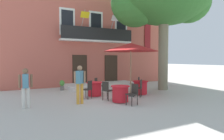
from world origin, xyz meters
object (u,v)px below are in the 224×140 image
Objects in this scene: cafe_table_front at (120,94)px; cafe_chair_front_0 at (107,89)px; cafe_chair_middle_1 at (98,85)px; cafe_chair_front_1 at (133,93)px; cafe_table_middle at (94,89)px; cafe_chair_near_tree_1 at (139,87)px; ground_planter_left at (62,85)px; pedestrian_mid_plaza at (26,86)px; cafe_chair_near_tree_0 at (141,83)px; cafe_table_near_tree at (140,87)px; cafe_umbrella at (131,47)px; pedestrian_near_entrance at (80,82)px; cafe_chair_middle_0 at (88,88)px.

cafe_chair_front_0 reaches higher than cafe_table_front.
cafe_chair_middle_1 and cafe_chair_front_1 have the same top height.
cafe_chair_near_tree_1 is at bearing -32.42° from cafe_table_middle.
cafe_chair_near_tree_1 is 1.00× the size of cafe_chair_front_1.
cafe_table_front reaches higher than ground_planter_left.
cafe_chair_front_0 is at bearing 113.72° from cafe_chair_front_1.
pedestrian_mid_plaza is at bearing -161.75° from cafe_table_middle.
cafe_chair_near_tree_0 is 0.56× the size of pedestrian_mid_plaza.
cafe_table_near_tree is at bearing 31.49° from cafe_table_front.
cafe_chair_near_tree_0 reaches higher than cafe_table_middle.
cafe_table_near_tree is at bearing 11.91° from cafe_umbrella.
ground_planter_left is at bearing 110.37° from cafe_table_middle.
cafe_chair_near_tree_1 is at bearing 2.47° from pedestrian_near_entrance.
pedestrian_mid_plaza is at bearing 168.44° from cafe_table_front.
cafe_chair_near_tree_1 reaches higher than ground_planter_left.
cafe_chair_near_tree_0 is at bearing 53.65° from cafe_table_near_tree.
cafe_chair_near_tree_1 is at bearing -16.58° from cafe_chair_middle_0.
cafe_table_near_tree is at bearing 47.43° from cafe_chair_front_1.
cafe_table_near_tree is at bearing -3.64° from cafe_chair_middle_0.
ground_planter_left is (-2.79, 3.70, -2.25)m from cafe_umbrella.
cafe_chair_middle_0 is 1.24m from pedestrian_near_entrance.
cafe_chair_near_tree_1 is 1.91m from cafe_chair_front_0.
cafe_umbrella reaches higher than cafe_table_middle.
pedestrian_near_entrance is (-0.73, -0.90, 0.43)m from cafe_chair_middle_0.
pedestrian_mid_plaza reaches higher than cafe_chair_middle_1.
cafe_table_middle is at bearing -69.63° from ground_planter_left.
pedestrian_mid_plaza is (-2.18, 0.27, -0.05)m from pedestrian_near_entrance.
cafe_chair_front_1 is 4.44m from pedestrian_mid_plaza.
cafe_table_middle is (-2.95, 0.10, -0.14)m from cafe_chair_near_tree_0.
cafe_chair_middle_0 reaches higher than cafe_table_near_tree.
cafe_umbrella is (1.29, -1.47, 2.08)m from cafe_chair_middle_1.
cafe_umbrella reaches higher than cafe_chair_middle_0.
cafe_chair_front_0 is 0.56× the size of pedestrian_mid_plaza.
cafe_chair_middle_0 reaches higher than cafe_table_front.
cafe_chair_middle_1 is (-1.55, 1.87, 0.00)m from cafe_chair_near_tree_1.
cafe_table_middle is at bearing 42.63° from cafe_chair_middle_0.
cafe_table_near_tree is 0.95× the size of cafe_chair_near_tree_0.
pedestrian_near_entrance is at bearing -162.71° from cafe_chair_near_tree_0.
ground_planter_left is 0.40× the size of pedestrian_mid_plaza.
cafe_chair_middle_0 is 3.39m from ground_planter_left.
cafe_chair_near_tree_1 and cafe_chair_middle_1 have the same top height.
cafe_chair_front_1 is (0.22, -0.72, 0.14)m from cafe_table_front.
cafe_chair_front_1 is at bearing -66.28° from cafe_chair_front_0.
cafe_umbrella reaches higher than cafe_chair_front_1.
cafe_chair_near_tree_0 is 3.41m from cafe_chair_front_1.
cafe_umbrella is at bearing 14.60° from cafe_chair_front_0.
cafe_chair_front_1 is at bearing -85.70° from cafe_chair_middle_1.
cafe_chair_middle_1 is at bearing 94.30° from cafe_chair_front_1.
cafe_chair_near_tree_0 is 4.96m from ground_planter_left.
cafe_chair_near_tree_1 is at bearing 46.89° from cafe_chair_front_1.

